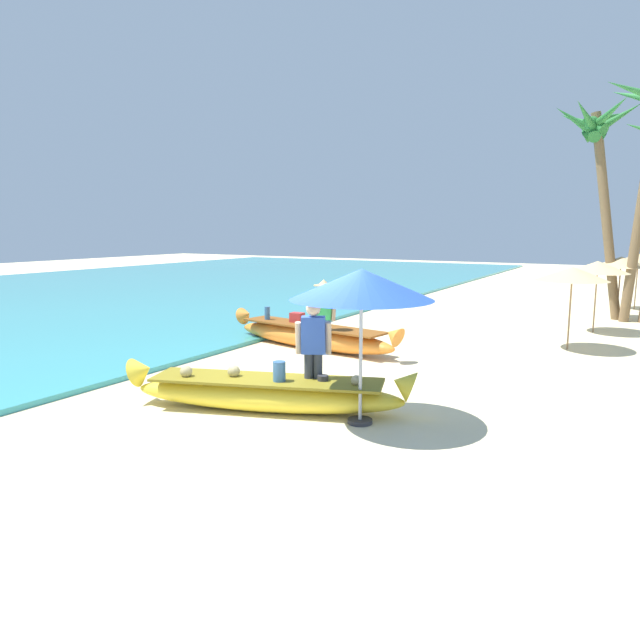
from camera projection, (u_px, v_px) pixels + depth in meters
name	position (u px, v px, depth m)	size (l,w,h in m)	color
ground_plane	(298.00, 405.00, 9.14)	(80.00, 80.00, 0.00)	beige
sea	(81.00, 295.00, 23.66)	(24.00, 56.00, 0.10)	teal
boat_yellow_foreground	(267.00, 393.00, 8.85)	(4.46, 2.11, 0.81)	yellow
boat_orange_midground	(312.00, 335.00, 13.43)	(4.85, 1.47, 0.86)	orange
person_vendor_hatted	(324.00, 311.00, 12.68)	(0.58, 0.44, 1.67)	#3D5BA8
person_tourist_customer	(313.00, 349.00, 8.78)	(0.58, 0.43, 1.69)	#333842
patio_umbrella_large	(361.00, 285.00, 7.99)	(2.02, 2.02, 2.22)	#B7B7BC
parasol_row_0	(572.00, 274.00, 13.08)	(1.60, 1.60, 1.91)	#8E6B47
parasol_row_1	(598.00, 267.00, 15.27)	(1.60, 1.60, 1.91)	#8E6B47
parasol_row_2	(621.00, 262.00, 17.63)	(1.60, 1.60, 1.91)	#8E6B47
parasol_row_3	(638.00, 258.00, 19.66)	(1.60, 1.60, 1.91)	#8E6B47
palm_tree_tall_inland	(598.00, 144.00, 17.29)	(2.53, 2.71, 6.52)	brown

